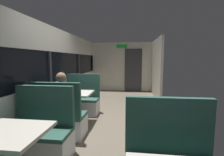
{
  "coord_description": "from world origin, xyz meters",
  "views": [
    {
      "loc": [
        0.48,
        -3.64,
        1.52
      ],
      "look_at": [
        -0.23,
        2.23,
        0.84
      ],
      "focal_mm": 26.31,
      "sensor_mm": 36.0,
      "label": 1
    }
  ],
  "objects_px": {
    "bench_mid_window_facing_entry": "(82,102)",
    "seated_passenger": "(61,109)",
    "coffee_cup_secondary": "(76,90)",
    "bench_mid_window_facing_end": "(60,120)",
    "bench_near_window_facing_entry": "(41,137)",
    "dining_table_near_window": "(4,140)",
    "dining_table_mid_window": "(73,97)"
  },
  "relations": [
    {
      "from": "dining_table_near_window",
      "to": "coffee_cup_secondary",
      "type": "distance_m",
      "value": 2.22
    },
    {
      "from": "bench_mid_window_facing_end",
      "to": "seated_passenger",
      "type": "relative_size",
      "value": 0.87
    },
    {
      "from": "bench_mid_window_facing_entry",
      "to": "seated_passenger",
      "type": "xyz_separation_m",
      "value": [
        0.0,
        -1.33,
        0.21
      ]
    },
    {
      "from": "dining_table_near_window",
      "to": "bench_mid_window_facing_end",
      "type": "relative_size",
      "value": 0.82
    },
    {
      "from": "coffee_cup_secondary",
      "to": "seated_passenger",
      "type": "bearing_deg",
      "value": -92.86
    },
    {
      "from": "bench_mid_window_facing_end",
      "to": "coffee_cup_secondary",
      "type": "bearing_deg",
      "value": 87.39
    },
    {
      "from": "bench_mid_window_facing_end",
      "to": "bench_mid_window_facing_entry",
      "type": "height_order",
      "value": "same"
    },
    {
      "from": "bench_near_window_facing_entry",
      "to": "bench_mid_window_facing_end",
      "type": "height_order",
      "value": "same"
    },
    {
      "from": "bench_near_window_facing_entry",
      "to": "coffee_cup_secondary",
      "type": "bearing_deg",
      "value": 88.6
    },
    {
      "from": "coffee_cup_secondary",
      "to": "dining_table_mid_window",
      "type": "bearing_deg",
      "value": -107.92
    },
    {
      "from": "bench_mid_window_facing_entry",
      "to": "seated_passenger",
      "type": "relative_size",
      "value": 0.87
    },
    {
      "from": "bench_near_window_facing_entry",
      "to": "bench_mid_window_facing_entry",
      "type": "height_order",
      "value": "same"
    },
    {
      "from": "bench_near_window_facing_entry",
      "to": "dining_table_mid_window",
      "type": "height_order",
      "value": "bench_near_window_facing_entry"
    },
    {
      "from": "bench_mid_window_facing_end",
      "to": "coffee_cup_secondary",
      "type": "relative_size",
      "value": 12.22
    },
    {
      "from": "coffee_cup_secondary",
      "to": "bench_mid_window_facing_end",
      "type": "bearing_deg",
      "value": -92.61
    },
    {
      "from": "seated_passenger",
      "to": "coffee_cup_secondary",
      "type": "relative_size",
      "value": 14.0
    },
    {
      "from": "dining_table_mid_window",
      "to": "bench_mid_window_facing_entry",
      "type": "distance_m",
      "value": 0.77
    },
    {
      "from": "seated_passenger",
      "to": "bench_mid_window_facing_entry",
      "type": "bearing_deg",
      "value": 90.0
    },
    {
      "from": "dining_table_near_window",
      "to": "dining_table_mid_window",
      "type": "xyz_separation_m",
      "value": [
        0.0,
        2.1,
        0.0
      ]
    },
    {
      "from": "bench_mid_window_facing_end",
      "to": "seated_passenger",
      "type": "distance_m",
      "value": 0.22
    },
    {
      "from": "dining_table_mid_window",
      "to": "coffee_cup_secondary",
      "type": "height_order",
      "value": "coffee_cup_secondary"
    },
    {
      "from": "bench_mid_window_facing_end",
      "to": "seated_passenger",
      "type": "xyz_separation_m",
      "value": [
        0.0,
        0.07,
        0.21
      ]
    },
    {
      "from": "bench_mid_window_facing_entry",
      "to": "coffee_cup_secondary",
      "type": "xyz_separation_m",
      "value": [
        0.04,
        -0.58,
        0.46
      ]
    },
    {
      "from": "bench_near_window_facing_entry",
      "to": "seated_passenger",
      "type": "xyz_separation_m",
      "value": [
        0.0,
        0.77,
        0.21
      ]
    },
    {
      "from": "dining_table_near_window",
      "to": "bench_mid_window_facing_entry",
      "type": "xyz_separation_m",
      "value": [
        0.0,
        2.8,
        -0.31
      ]
    },
    {
      "from": "dining_table_near_window",
      "to": "bench_mid_window_facing_entry",
      "type": "relative_size",
      "value": 0.82
    },
    {
      "from": "bench_near_window_facing_entry",
      "to": "coffee_cup_secondary",
      "type": "relative_size",
      "value": 12.22
    },
    {
      "from": "bench_near_window_facing_entry",
      "to": "bench_mid_window_facing_end",
      "type": "xyz_separation_m",
      "value": [
        0.0,
        0.7,
        0.0
      ]
    },
    {
      "from": "dining_table_near_window",
      "to": "dining_table_mid_window",
      "type": "bearing_deg",
      "value": 90.0
    },
    {
      "from": "dining_table_mid_window",
      "to": "seated_passenger",
      "type": "bearing_deg",
      "value": -90.0
    },
    {
      "from": "dining_table_mid_window",
      "to": "bench_mid_window_facing_end",
      "type": "distance_m",
      "value": 0.77
    },
    {
      "from": "seated_passenger",
      "to": "bench_near_window_facing_entry",
      "type": "bearing_deg",
      "value": -90.0
    }
  ]
}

